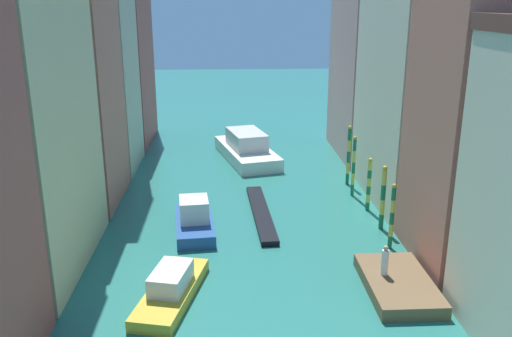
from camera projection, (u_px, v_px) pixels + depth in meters
ground_plane at (245, 190)px, 41.78m from camera, size 154.00×154.00×0.00m
building_left_1 at (3, 106)px, 27.36m from camera, size 7.04×11.41×17.82m
building_left_2 at (63, 90)px, 37.33m from camera, size 7.04×8.21×16.21m
building_left_3 at (87, 35)px, 44.17m from camera, size 7.04×7.65×22.60m
building_left_4 at (113, 68)px, 54.07m from camera, size 7.04×10.07×15.17m
building_right_1 at (495, 82)px, 27.86m from camera, size 7.04×7.74×20.02m
building_right_2 at (424, 84)px, 37.90m from camera, size 7.04×12.21×16.88m
building_right_3 at (379, 44)px, 48.93m from camera, size 7.04×11.47×20.44m
waterfront_dock at (398, 284)px, 27.26m from camera, size 3.23×5.72×0.67m
person_on_dock at (385, 261)px, 27.32m from camera, size 0.36×0.36×1.60m
mooring_pole_0 at (392, 216)px, 31.43m from camera, size 0.28×0.28×4.02m
mooring_pole_1 at (383, 197)px, 34.08m from camera, size 0.33×0.33×4.24m
mooring_pole_2 at (369, 184)px, 37.23m from camera, size 0.31×0.31×3.79m
mooring_pole_3 at (354, 166)px, 39.95m from camera, size 0.27×0.27×4.59m
mooring_pole_4 at (349, 155)px, 42.38m from camera, size 0.29×0.29×4.78m
vaporetto_white at (247, 149)px, 49.61m from camera, size 6.06×10.58×2.64m
gondola_black at (261, 213)px, 36.78m from camera, size 1.63×10.02×0.36m
motorboat_0 at (194, 220)px, 34.11m from camera, size 2.85×5.90×2.18m
motorboat_1 at (171, 288)px, 26.46m from camera, size 3.47×6.74×1.57m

